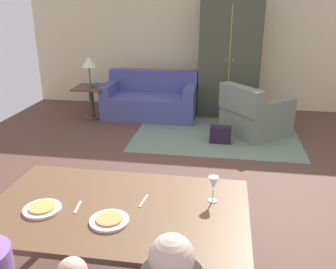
# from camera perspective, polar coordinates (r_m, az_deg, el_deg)

# --- Properties ---
(ground_plane) EXTENTS (7.06, 6.26, 0.02)m
(ground_plane) POSITION_cam_1_polar(r_m,az_deg,el_deg) (4.67, 2.97, -6.25)
(ground_plane) COLOR brown
(back_wall) EXTENTS (7.06, 0.10, 2.70)m
(back_wall) POSITION_cam_1_polar(r_m,az_deg,el_deg) (7.38, 6.01, 14.61)
(back_wall) COLOR beige
(back_wall) RESTS_ON ground_plane
(dining_table) EXTENTS (1.75, 1.05, 0.76)m
(dining_table) POSITION_cam_1_polar(r_m,az_deg,el_deg) (2.58, -7.77, -12.35)
(dining_table) COLOR brown
(dining_table) RESTS_ON ground_plane
(plate_near_man) EXTENTS (0.25, 0.25, 0.02)m
(plate_near_man) POSITION_cam_1_polar(r_m,az_deg,el_deg) (2.62, -18.96, -10.90)
(plate_near_man) COLOR silver
(plate_near_man) RESTS_ON dining_table
(pizza_near_man) EXTENTS (0.17, 0.17, 0.01)m
(pizza_near_man) POSITION_cam_1_polar(r_m,az_deg,el_deg) (2.61, -18.99, -10.62)
(pizza_near_man) COLOR #E4A34C
(pizza_near_man) RESTS_ON plate_near_man
(plate_near_child) EXTENTS (0.25, 0.25, 0.02)m
(plate_near_child) POSITION_cam_1_polar(r_m,az_deg,el_deg) (2.39, -9.11, -13.09)
(plate_near_child) COLOR white
(plate_near_child) RESTS_ON dining_table
(pizza_near_child) EXTENTS (0.17, 0.17, 0.01)m
(pizza_near_child) POSITION_cam_1_polar(r_m,az_deg,el_deg) (2.39, -9.13, -12.78)
(pizza_near_child) COLOR #D09349
(pizza_near_child) RESTS_ON plate_near_child
(wine_glass) EXTENTS (0.07, 0.07, 0.19)m
(wine_glass) POSITION_cam_1_polar(r_m,az_deg,el_deg) (2.54, 7.07, -7.63)
(wine_glass) COLOR silver
(wine_glass) RESTS_ON dining_table
(fork) EXTENTS (0.03, 0.15, 0.01)m
(fork) POSITION_cam_1_polar(r_m,az_deg,el_deg) (2.59, -13.85, -10.89)
(fork) COLOR silver
(fork) RESTS_ON dining_table
(knife) EXTENTS (0.03, 0.17, 0.01)m
(knife) POSITION_cam_1_polar(r_m,az_deg,el_deg) (2.59, -3.81, -10.25)
(knife) COLOR silver
(knife) RESTS_ON dining_table
(area_rug) EXTENTS (2.60, 1.80, 0.01)m
(area_rug) POSITION_cam_1_polar(r_m,az_deg,el_deg) (5.98, 7.46, -0.11)
(area_rug) COLOR slate
(area_rug) RESTS_ON ground_plane
(couch) EXTENTS (1.68, 0.86, 0.82)m
(couch) POSITION_cam_1_polar(r_m,az_deg,el_deg) (6.84, -2.73, 5.32)
(couch) COLOR #484D8E
(couch) RESTS_ON ground_plane
(armchair) EXTENTS (1.20, 1.20, 0.82)m
(armchair) POSITION_cam_1_polar(r_m,az_deg,el_deg) (6.05, 13.17, 2.92)
(armchair) COLOR slate
(armchair) RESTS_ON ground_plane
(armoire) EXTENTS (1.10, 0.59, 2.10)m
(armoire) POSITION_cam_1_polar(r_m,az_deg,el_deg) (7.01, 9.54, 11.68)
(armoire) COLOR #424634
(armoire) RESTS_ON ground_plane
(side_table) EXTENTS (0.56, 0.56, 0.58)m
(side_table) POSITION_cam_1_polar(r_m,az_deg,el_deg) (6.87, -11.81, 5.61)
(side_table) COLOR brown
(side_table) RESTS_ON ground_plane
(table_lamp) EXTENTS (0.26, 0.26, 0.54)m
(table_lamp) POSITION_cam_1_polar(r_m,az_deg,el_deg) (6.74, -12.20, 10.80)
(table_lamp) COLOR #3F4E37
(table_lamp) RESTS_ON side_table
(book_lower) EXTENTS (0.22, 0.16, 0.03)m
(book_lower) POSITION_cam_1_polar(r_m,az_deg,el_deg) (6.75, -10.41, 7.35)
(book_lower) COLOR maroon
(book_lower) RESTS_ON side_table
(book_upper) EXTENTS (0.22, 0.16, 0.03)m
(book_upper) POSITION_cam_1_polar(r_m,az_deg,el_deg) (6.80, -10.69, 7.65)
(book_upper) COLOR #36507D
(book_upper) RESTS_ON book_lower
(handbag) EXTENTS (0.32, 0.16, 0.26)m
(handbag) POSITION_cam_1_polar(r_m,az_deg,el_deg) (5.65, 8.14, -0.01)
(handbag) COLOR #26172B
(handbag) RESTS_ON ground_plane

